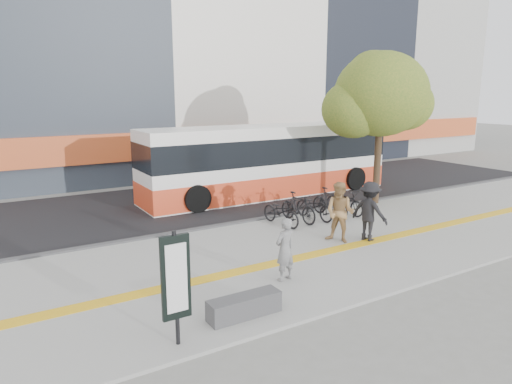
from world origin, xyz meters
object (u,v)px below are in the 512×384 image
pedestrian_tan (340,212)px  bus (269,162)px  street_tree (379,96)px  pedestrian_dark (369,211)px  signboard (176,279)px  bench (244,306)px  seated_woman (285,249)px

pedestrian_tan → bus: bearing=136.4°
bus → street_tree: bearing=-51.7°
pedestrian_tan → pedestrian_dark: size_ratio=1.01×
signboard → street_tree: 13.40m
street_tree → pedestrian_tan: bearing=-145.4°
bench → pedestrian_tan: bearing=28.6°
seated_woman → bus: bearing=-132.9°
seated_woman → pedestrian_tan: size_ratio=0.84×
street_tree → bus: (-2.91, 3.68, -2.97)m
signboard → pedestrian_tan: size_ratio=1.16×
signboard → street_tree: bearing=29.1°
seated_woman → pedestrian_dark: size_ratio=0.85×
bench → pedestrian_dark: size_ratio=0.85×
seated_woman → pedestrian_dark: (4.09, 1.24, 0.14)m
bench → signboard: bearing=-169.2°
bench → pedestrian_dark: (5.89, 2.37, 0.72)m
bench → street_tree: 12.23m
bus → pedestrian_dark: (-0.98, -7.33, -0.52)m
signboard → pedestrian_dark: bearing=19.7°
signboard → bus: bus is taller
street_tree → bus: size_ratio=0.53×
signboard → pedestrian_tan: (6.59, 3.03, -0.34)m
seated_woman → pedestrian_dark: 4.28m
street_tree → signboard: bearing=-150.9°
seated_woman → street_tree: bearing=-160.8°
pedestrian_dark → street_tree: bearing=-61.8°
street_tree → bus: bearing=128.3°
bus → seated_woman: 9.98m
bench → seated_woman: 2.20m
bench → pedestrian_dark: 6.39m
pedestrian_dark → pedestrian_tan: bearing=53.9°
street_tree → seated_woman: size_ratio=3.94×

